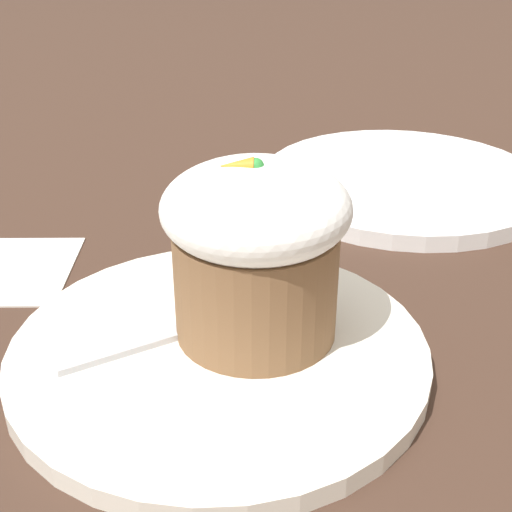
# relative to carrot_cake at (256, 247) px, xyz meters

# --- Properties ---
(ground_plane) EXTENTS (4.00, 4.00, 0.00)m
(ground_plane) POSITION_rel_carrot_cake_xyz_m (0.02, 0.01, -0.07)
(ground_plane) COLOR #3D281E
(dessert_plate) EXTENTS (0.23, 0.23, 0.01)m
(dessert_plate) POSITION_rel_carrot_cake_xyz_m (0.02, 0.01, -0.06)
(dessert_plate) COLOR white
(dessert_plate) RESTS_ON ground_plane
(carrot_cake) EXTENTS (0.10, 0.10, 0.10)m
(carrot_cake) POSITION_rel_carrot_cake_xyz_m (0.00, 0.00, 0.00)
(carrot_cake) COLOR brown
(carrot_cake) RESTS_ON dessert_plate
(spoon) EXTENTS (0.11, 0.08, 0.01)m
(spoon) POSITION_rel_carrot_cake_xyz_m (0.04, 0.00, -0.05)
(spoon) COLOR #B7B7BC
(spoon) RESTS_ON dessert_plate
(side_plate) EXTENTS (0.24, 0.24, 0.01)m
(side_plate) POSITION_rel_carrot_cake_xyz_m (-0.12, -0.24, -0.06)
(side_plate) COLOR white
(side_plate) RESTS_ON ground_plane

